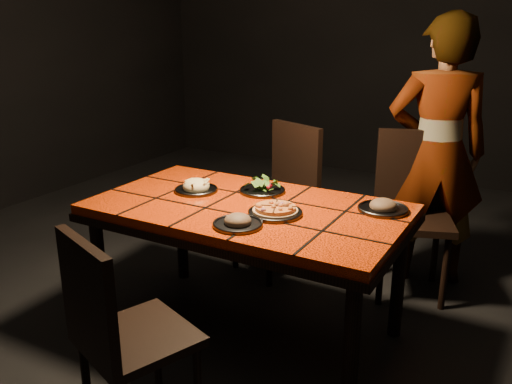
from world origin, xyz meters
The scene contains 11 objects.
room_shell centered at (0.00, 0.00, 1.50)m, with size 6.04×7.04×3.08m.
dining_table centered at (0.00, 0.00, 0.67)m, with size 1.62×0.92×0.75m.
chair_near centered at (-0.04, -0.95, 0.53)m, with size 0.53×0.53×0.92m.
chair_far_left centered at (-0.22, 0.86, 0.57)m, with size 0.59×0.59×1.00m.
chair_far_right centered at (0.62, 0.98, 0.58)m, with size 0.59×0.59×1.01m.
diner centered at (0.70, 1.17, 0.86)m, with size 0.63×0.41×1.72m, color brown.
plate_pizza centered at (0.19, -0.06, 0.77)m, with size 0.29×0.29×0.04m.
plate_pasta centered at (-0.36, 0.06, 0.77)m, with size 0.24×0.24×0.08m.
plate_salad centered at (-0.04, 0.23, 0.78)m, with size 0.26×0.26×0.07m.
plate_mushroom_a centered at (0.11, -0.28, 0.77)m, with size 0.23×0.23×0.08m.
plate_mushroom_b centered at (0.64, 0.25, 0.77)m, with size 0.25×0.25×0.08m.
Camera 1 is at (1.34, -2.29, 1.67)m, focal length 38.00 mm.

